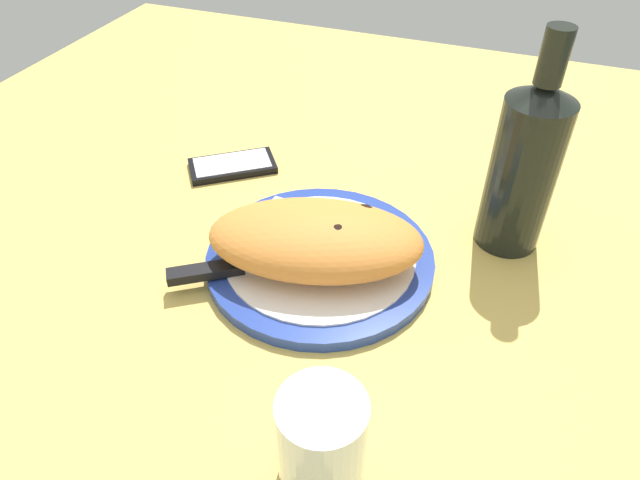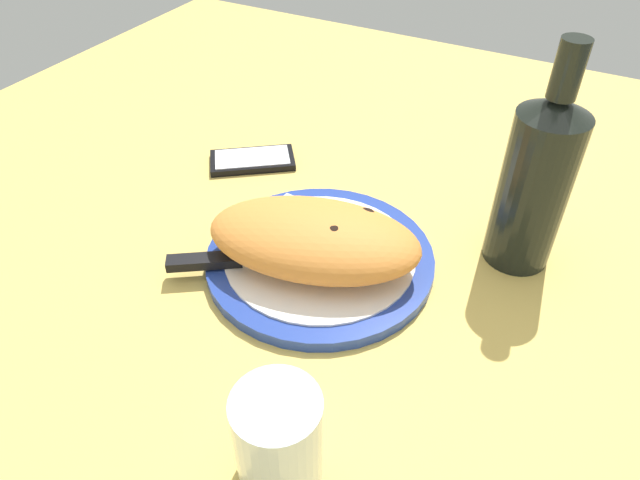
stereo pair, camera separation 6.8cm
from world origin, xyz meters
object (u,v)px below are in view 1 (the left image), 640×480
Objects in this scene: fork at (316,215)px; calzone at (318,240)px; smartphone at (232,166)px; wine_bottle at (524,165)px; plate at (320,258)px; water_glass at (322,447)px; knife at (233,268)px.

calzone is at bearing 112.43° from fork.
wine_bottle is (-40.49, 2.34, 10.65)cm from smartphone.
fork is at bearing -65.41° from plate.
smartphone is at bearing -27.33° from fork.
fork is 1.65× the size of water_glass.
knife is at bearing 67.46° from fork.
smartphone is 50.08cm from water_glass.
fork is (2.96, -6.46, 1.13)cm from plate.
knife is 36.08cm from wine_bottle.
water_glass is 0.37× the size of wine_bottle.
water_glass is at bearing 133.96° from knife.
calzone is at bearing -149.72° from knife.
wine_bottle reaches higher than plate.
plate is at bearing -141.79° from knife.
fork is at bearing 15.04° from wine_bottle.
calzone is 1.00× the size of wine_bottle.
knife reaches higher than fork.
knife is at bearing -46.04° from water_glass.
wine_bottle is at bearing 176.69° from smartphone.
fork is at bearing 152.67° from smartphone.
plate is at bearing 114.59° from fork.
calzone is 26.52cm from smartphone.
smartphone is (11.42, -21.74, -1.71)cm from knife.
knife reaches higher than plate.
plate is 1.01× the size of calzone.
wine_bottle is (-11.11, -38.04, 6.81)cm from water_glass.
plate is at bearing -69.17° from water_glass.
fork is 26.18cm from wine_bottle.
calzone is at bearing 35.11° from wine_bottle.
knife is 0.70× the size of wine_bottle.
calzone reaches higher than knife.
wine_bottle is (-20.37, -14.32, 6.09)cm from calzone.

